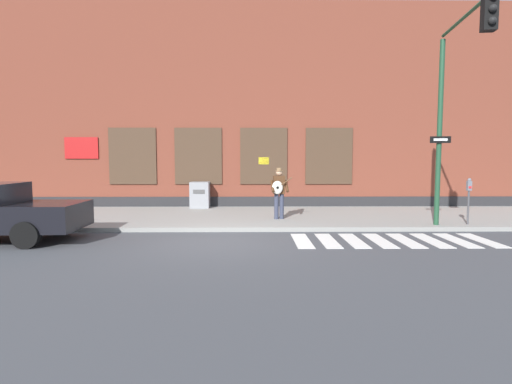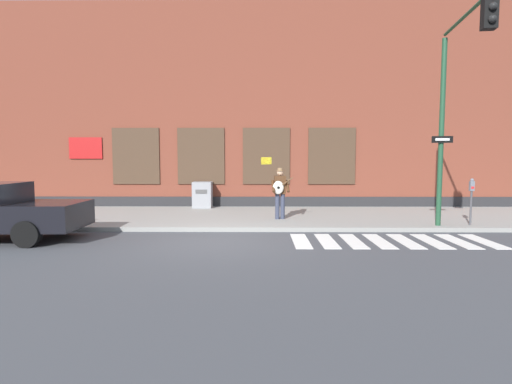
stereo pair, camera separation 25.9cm
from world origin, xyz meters
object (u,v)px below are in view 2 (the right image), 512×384
at_px(traffic_light, 458,86).
at_px(parking_meter, 471,194).
at_px(busker, 280,190).
at_px(utility_box, 202,195).

bearing_deg(traffic_light, parking_meter, 47.15).
bearing_deg(traffic_light, busker, 152.11).
xyz_separation_m(parking_meter, utility_box, (-8.84, 4.36, -0.41)).
relative_size(busker, traffic_light, 0.30).
bearing_deg(parking_meter, utility_box, 153.76).
relative_size(parking_meter, utility_box, 1.33).
height_order(traffic_light, utility_box, traffic_light).
height_order(parking_meter, utility_box, parking_meter).
bearing_deg(utility_box, traffic_light, -36.18).
distance_m(traffic_light, parking_meter, 3.46).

